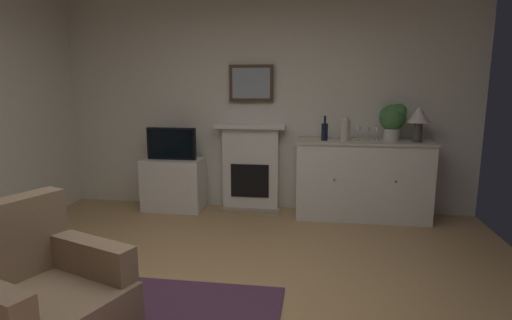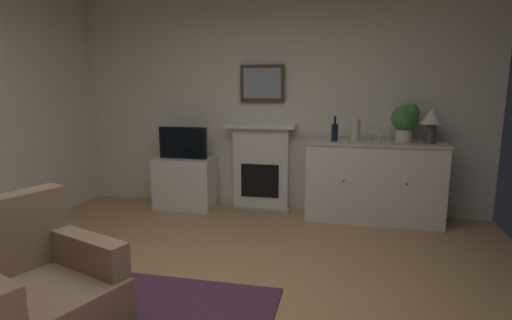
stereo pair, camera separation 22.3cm
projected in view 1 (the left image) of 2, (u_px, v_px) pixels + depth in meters
The scene contains 14 objects.
wall_rear at pixel (263, 100), 5.18m from camera, with size 5.25×0.06×2.78m, color silver.
fireplace_unit at pixel (251, 167), 5.23m from camera, with size 0.87×0.30×1.10m.
framed_picture at pixel (251, 83), 5.08m from camera, with size 0.55×0.04×0.45m.
sideboard_cabinet at pixel (362, 180), 4.88m from camera, with size 1.57×0.49×0.94m.
table_lamp at pixel (419, 117), 4.66m from camera, with size 0.26×0.26×0.40m.
wine_bottle at pixel (325, 131), 4.79m from camera, with size 0.08×0.08×0.29m.
wine_glass_left at pixel (358, 131), 4.74m from camera, with size 0.07×0.07×0.16m.
wine_glass_center at pixel (368, 130), 4.76m from camera, with size 0.07×0.07×0.16m.
wine_glass_right at pixel (377, 130), 4.78m from camera, with size 0.07×0.07×0.16m.
vase_decorative at pixel (345, 129), 4.75m from camera, with size 0.11×0.11×0.28m.
tv_cabinet at pixel (174, 184), 5.26m from camera, with size 0.75×0.42×0.66m.
tv_set at pixel (171, 144), 5.14m from camera, with size 0.62×0.07×0.40m.
potted_plant_small at pixel (393, 119), 4.74m from camera, with size 0.30×0.30×0.43m.
armchair at pixel (36, 298), 2.38m from camera, with size 1.02×0.99×0.92m.
Camera 1 is at (0.67, -2.50, 1.60)m, focal length 28.89 mm.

